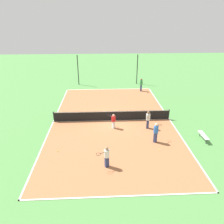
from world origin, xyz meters
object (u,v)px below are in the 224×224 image
object	(u,v)px
tennis_ball_near_net	(160,150)
tennis_ball_far_baseline	(102,94)
player_near_white	(107,155)
player_far_white	(148,119)
tennis_ball_midcourt	(83,98)
player_near_blue	(156,131)
player_coach_red	(113,120)
tennis_net	(112,115)
bench	(203,136)
tennis_ball_right_alley	(58,151)
fence_post_back_right	(137,69)
fence_post_back_left	(78,70)
player_far_green	(141,84)

from	to	relation	value
tennis_ball_near_net	tennis_ball_far_baseline	size ratio (longest dim) A/B	1.00
player_near_white	player_far_white	bearing A→B (deg)	-151.55
tennis_ball_midcourt	tennis_ball_near_net	bearing A→B (deg)	-60.23
player_near_blue	player_coach_red	bearing A→B (deg)	94.99
tennis_ball_near_net	tennis_ball_far_baseline	world-z (taller)	same
player_near_white	tennis_ball_midcourt	size ratio (longest dim) A/B	22.95
tennis_net	player_coach_red	distance (m)	1.58
bench	player_near_white	xyz separation A→B (m)	(-8.00, -3.11, 0.53)
tennis_ball_right_alley	tennis_ball_far_baseline	distance (m)	13.38
tennis_ball_near_net	tennis_ball_midcourt	bearing A→B (deg)	119.77
tennis_net	bench	size ratio (longest dim) A/B	7.50
bench	fence_post_back_right	world-z (taller)	fence_post_back_right
player_far_white	tennis_ball_right_alley	size ratio (longest dim) A/B	24.36
player_far_white	tennis_ball_far_baseline	xyz separation A→B (m)	(-4.00, 9.61, -0.92)
tennis_ball_midcourt	bench	bearing A→B (deg)	-43.98
bench	tennis_ball_far_baseline	xyz separation A→B (m)	(-8.16, 11.77, -0.33)
player_near_blue	fence_post_back_left	distance (m)	18.05
player_near_white	player_near_blue	xyz separation A→B (m)	(3.98, 2.93, 0.08)
fence_post_back_left	player_near_blue	bearing A→B (deg)	-65.23
tennis_net	tennis_ball_right_alley	distance (m)	6.70
tennis_net	fence_post_back_left	xyz separation A→B (m)	(-4.28, 12.24, 1.60)
tennis_net	tennis_ball_far_baseline	world-z (taller)	tennis_net
tennis_net	tennis_ball_right_alley	size ratio (longest dim) A/B	164.75
tennis_net	tennis_ball_midcourt	distance (m)	7.08
tennis_ball_far_baseline	fence_post_back_left	world-z (taller)	fence_post_back_left
bench	tennis_ball_midcourt	xyz separation A→B (m)	(-10.57, 10.20, -0.33)
bench	player_near_white	size ratio (longest dim) A/B	0.96
player_far_green	tennis_ball_right_alley	size ratio (longest dim) A/B	25.15
fence_post_back_right	tennis_ball_near_net	bearing A→B (deg)	-93.06
tennis_net	player_far_white	bearing A→B (deg)	-29.61
tennis_ball_far_baseline	player_near_blue	bearing A→B (deg)	-70.87
tennis_ball_right_alley	bench	bearing A→B (deg)	5.68
tennis_ball_near_net	tennis_ball_right_alley	distance (m)	7.67
bench	player_far_green	world-z (taller)	player_far_green
bench	fence_post_back_right	size ratio (longest dim) A/B	0.35
player_near_white	player_near_blue	distance (m)	4.94
bench	player_near_blue	bearing A→B (deg)	92.56
player_far_white	player_near_blue	world-z (taller)	player_near_blue
player_far_white	fence_post_back_right	world-z (taller)	fence_post_back_right
player_far_green	tennis_ball_far_baseline	size ratio (longest dim) A/B	25.15
fence_post_back_right	bench	bearing A→B (deg)	-79.47
player_far_green	player_near_white	world-z (taller)	player_far_green
tennis_ball_midcourt	tennis_ball_right_alley	xyz separation A→B (m)	(-1.04, -11.35, 0.00)
tennis_net	player_near_white	bearing A→B (deg)	-95.76
player_far_green	player_far_white	world-z (taller)	player_far_green
player_coach_red	player_near_blue	distance (m)	4.11
player_near_white	player_near_blue	size ratio (longest dim) A/B	0.93
tennis_net	fence_post_back_left	size ratio (longest dim) A/B	2.62
player_far_green	fence_post_back_left	world-z (taller)	fence_post_back_left
tennis_net	fence_post_back_right	size ratio (longest dim) A/B	2.62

